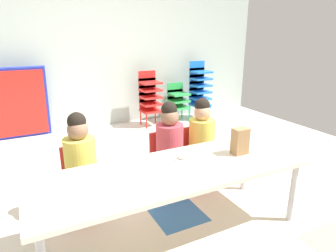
% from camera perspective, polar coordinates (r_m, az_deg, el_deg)
% --- Properties ---
extents(ground_plane, '(6.30, 4.97, 0.02)m').
position_cam_1_polar(ground_plane, '(3.05, -2.26, -12.69)').
color(ground_plane, silver).
extents(back_wall, '(6.30, 0.10, 2.67)m').
position_cam_1_polar(back_wall, '(5.01, -14.92, 14.87)').
color(back_wall, '#B2C1B7').
rests_on(back_wall, ground_plane).
extents(craft_table, '(2.08, 0.71, 0.56)m').
position_cam_1_polar(craft_table, '(2.23, 1.17, -9.24)').
color(craft_table, beige).
rests_on(craft_table, ground_plane).
extents(seated_child_near_camera, '(0.32, 0.31, 0.92)m').
position_cam_1_polar(seated_child_near_camera, '(2.55, -16.65, -5.51)').
color(seated_child_near_camera, red).
rests_on(seated_child_near_camera, ground_plane).
extents(seated_child_middle_seat, '(0.32, 0.32, 0.92)m').
position_cam_1_polar(seated_child_middle_seat, '(2.80, 0.23, -2.70)').
color(seated_child_middle_seat, red).
rests_on(seated_child_middle_seat, ground_plane).
extents(seated_child_far_right, '(0.33, 0.33, 0.92)m').
position_cam_1_polar(seated_child_far_right, '(2.97, 6.48, -1.58)').
color(seated_child_far_right, red).
rests_on(seated_child_far_right, ground_plane).
extents(kid_chair_red_stack, '(0.32, 0.30, 0.92)m').
position_cam_1_polar(kid_chair_red_stack, '(5.00, -3.56, 5.92)').
color(kid_chair_red_stack, red).
rests_on(kid_chair_red_stack, ground_plane).
extents(kid_chair_green_stack, '(0.32, 0.30, 0.68)m').
position_cam_1_polar(kid_chair_green_stack, '(5.26, 1.90, 5.17)').
color(kid_chair_green_stack, green).
rests_on(kid_chair_green_stack, ground_plane).
extents(kid_chair_blue_stack, '(0.32, 0.30, 1.04)m').
position_cam_1_polar(kid_chair_blue_stack, '(5.45, 6.08, 7.48)').
color(kid_chair_blue_stack, blue).
rests_on(kid_chair_blue_stack, ground_plane).
extents(folded_activity_table, '(0.90, 0.29, 1.09)m').
position_cam_1_polar(folded_activity_table, '(4.79, -27.49, 3.70)').
color(folded_activity_table, '#1E33BF').
rests_on(folded_activity_table, ground_plane).
extents(paper_bag_brown, '(0.13, 0.09, 0.22)m').
position_cam_1_polar(paper_bag_brown, '(2.50, 13.77, -2.87)').
color(paper_bag_brown, '#9E754C').
rests_on(paper_bag_brown, craft_table).
extents(paper_plate_near_edge, '(0.18, 0.18, 0.01)m').
position_cam_1_polar(paper_plate_near_edge, '(2.37, 3.15, -6.26)').
color(paper_plate_near_edge, white).
rests_on(paper_plate_near_edge, craft_table).
extents(paper_plate_center_table, '(0.18, 0.18, 0.01)m').
position_cam_1_polar(paper_plate_center_table, '(2.27, -2.98, -7.41)').
color(paper_plate_center_table, white).
rests_on(paper_plate_center_table, craft_table).
extents(donut_powdered_on_plate, '(0.11, 0.11, 0.03)m').
position_cam_1_polar(donut_powdered_on_plate, '(2.36, 3.16, -5.82)').
color(donut_powdered_on_plate, white).
rests_on(donut_powdered_on_plate, craft_table).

